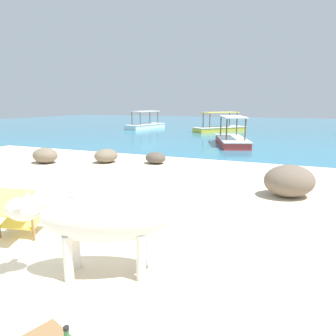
{
  "coord_description": "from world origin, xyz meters",
  "views": [
    {
      "loc": [
        2.58,
        -2.7,
        1.86
      ],
      "look_at": [
        0.25,
        3.0,
        0.55
      ],
      "focal_mm": 32.54,
      "sensor_mm": 36.0,
      "label": 1
    }
  ],
  "objects": [
    {
      "name": "water_surface",
      "position": [
        0.0,
        22.0,
        0.0
      ],
      "size": [
        60.0,
        36.0,
        0.03
      ],
      "primitive_type": "cube",
      "color": "teal",
      "rests_on": "ground"
    },
    {
      "name": "boat_yellow",
      "position": [
        -1.94,
        17.49,
        0.29
      ],
      "size": [
        3.28,
        3.53,
        1.29
      ],
      "rotation": [
        0.0,
        0.0,
        4.0
      ],
      "color": "gold",
      "rests_on": "water_surface"
    },
    {
      "name": "shore_rock_medium",
      "position": [
        2.6,
        3.61,
        0.36
      ],
      "size": [
        1.24,
        1.15,
        0.64
      ],
      "primitive_type": "ellipsoid",
      "rotation": [
        0.0,
        0.0,
        0.43
      ],
      "color": "#6B5B4C",
      "rests_on": "sand_beach"
    },
    {
      "name": "boat_red",
      "position": [
        0.04,
        11.17,
        0.29
      ],
      "size": [
        2.29,
        3.85,
        1.29
      ],
      "rotation": [
        0.0,
        0.0,
        1.9
      ],
      "color": "#C63833",
      "rests_on": "water_surface"
    },
    {
      "name": "shore_rock_small",
      "position": [
        -1.27,
        5.69,
        0.22
      ],
      "size": [
        0.69,
        0.59,
        0.35
      ],
      "primitive_type": "ellipsoid",
      "rotation": [
        0.0,
        0.0,
        3.06
      ],
      "color": "brown",
      "rests_on": "sand_beach"
    },
    {
      "name": "boat_white",
      "position": [
        -7.78,
        18.09,
        0.29
      ],
      "size": [
        1.87,
        3.83,
        1.29
      ],
      "rotation": [
        0.0,
        0.0,
        1.37
      ],
      "color": "white",
      "rests_on": "water_surface"
    },
    {
      "name": "sand_beach",
      "position": [
        0.0,
        0.0,
        0.02
      ],
      "size": [
        18.0,
        14.0,
        0.04
      ],
      "primitive_type": "cube",
      "color": "beige",
      "rests_on": "ground"
    },
    {
      "name": "shore_rock_flat",
      "position": [
        -4.49,
        4.48,
        0.28
      ],
      "size": [
        0.92,
        0.79,
        0.47
      ],
      "primitive_type": "ellipsoid",
      "rotation": [
        0.0,
        0.0,
        2.99
      ],
      "color": "#756651",
      "rests_on": "sand_beach"
    },
    {
      "name": "deck_chair_far",
      "position": [
        -0.81,
        0.15,
        0.42
      ],
      "size": [
        0.68,
        0.86,
        0.68
      ],
      "rotation": [
        0.0,
        0.0,
        1.78
      ],
      "color": "brown",
      "rests_on": "sand_beach"
    },
    {
      "name": "shore_rock_large",
      "position": [
        -2.78,
        5.26,
        0.25
      ],
      "size": [
        0.84,
        0.92,
        0.43
      ],
      "primitive_type": "ellipsoid",
      "rotation": [
        0.0,
        0.0,
        1.3
      ],
      "color": "#756651",
      "rests_on": "sand_beach"
    },
    {
      "name": "cow",
      "position": [
        0.78,
        -0.18,
        0.68
      ],
      "size": [
        1.72,
        1.02,
        0.98
      ],
      "rotation": [
        0.0,
        0.0,
        3.55
      ],
      "color": "silver",
      "rests_on": "sand_beach"
    }
  ]
}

